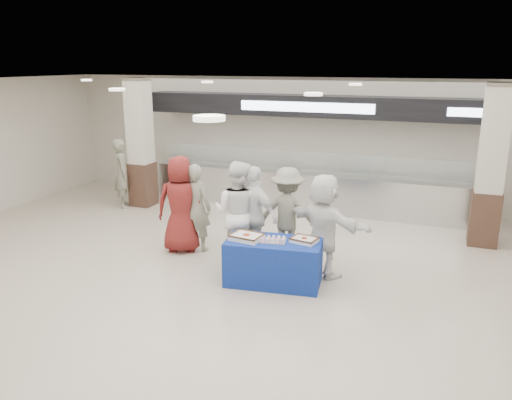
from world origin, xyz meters
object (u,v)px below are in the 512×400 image
at_px(civilian_maroon, 181,204).
at_px(chef_short, 254,215).
at_px(soldier_a, 196,208).
at_px(soldier_bg, 122,173).
at_px(chef_tall, 238,213).
at_px(civilian_white, 324,225).
at_px(sheet_cake_left, 247,236).
at_px(sheet_cake_right, 304,239).
at_px(cupcake_tray, 273,239).
at_px(soldier_b, 287,213).
at_px(display_table, 273,262).

xyz_separation_m(civilian_maroon, chef_short, (1.52, -0.04, -0.04)).
height_order(civilian_maroon, soldier_a, civilian_maroon).
bearing_deg(soldier_bg, chef_tall, -157.19).
relative_size(soldier_a, civilian_white, 0.96).
bearing_deg(sheet_cake_left, sheet_cake_right, 13.73).
distance_m(cupcake_tray, soldier_b, 1.23).
height_order(sheet_cake_left, chef_short, chef_short).
height_order(cupcake_tray, civilian_white, civilian_white).
distance_m(display_table, chef_short, 1.10).
distance_m(chef_tall, chef_short, 0.29).
xyz_separation_m(cupcake_tray, soldier_bg, (-5.03, 2.96, 0.09)).
bearing_deg(cupcake_tray, soldier_bg, 149.50).
bearing_deg(soldier_b, civilian_maroon, 2.08).
bearing_deg(sheet_cake_right, chef_tall, 159.41).
bearing_deg(civilian_maroon, soldier_b, 171.80).
xyz_separation_m(chef_short, soldier_bg, (-4.39, 2.20, -0.03)).
xyz_separation_m(display_table, chef_tall, (-0.91, 0.64, 0.57)).
bearing_deg(civilian_white, civilian_maroon, 22.33).
bearing_deg(civilian_maroon, chef_short, 158.56).
xyz_separation_m(display_table, soldier_a, (-1.90, 0.92, 0.48)).
xyz_separation_m(cupcake_tray, chef_short, (-0.64, 0.76, 0.12)).
height_order(sheet_cake_right, cupcake_tray, sheet_cake_right).
xyz_separation_m(soldier_a, civilian_white, (2.57, -0.28, 0.04)).
relative_size(display_table, sheet_cake_right, 3.43).
distance_m(chef_tall, soldier_b, 0.94).
distance_m(display_table, chef_tall, 1.25).
bearing_deg(sheet_cake_left, civilian_white, 34.02).
xyz_separation_m(sheet_cake_right, cupcake_tray, (-0.48, -0.15, -0.01)).
relative_size(civilian_white, soldier_bg, 1.03).
xyz_separation_m(civilian_maroon, soldier_a, (0.25, 0.15, -0.08)).
xyz_separation_m(display_table, soldier_bg, (-5.03, 2.93, 0.49)).
bearing_deg(display_table, chef_short, 123.13).
bearing_deg(civilian_maroon, display_table, 140.42).
xyz_separation_m(sheet_cake_right, soldier_bg, (-5.51, 2.81, 0.08)).
height_order(sheet_cake_right, soldier_a, soldier_a).
bearing_deg(soldier_bg, sheet_cake_left, -161.60).
distance_m(soldier_a, civilian_white, 2.59).
bearing_deg(soldier_a, display_table, 157.06).
xyz_separation_m(sheet_cake_right, soldier_a, (-2.38, 0.80, 0.07)).
xyz_separation_m(chef_tall, soldier_b, (0.76, 0.54, -0.08)).
xyz_separation_m(display_table, cupcake_tray, (0.00, -0.03, 0.41)).
height_order(cupcake_tray, chef_tall, chef_tall).
relative_size(display_table, chef_short, 0.86).
distance_m(sheet_cake_left, civilian_maroon, 1.93).
distance_m(cupcake_tray, chef_short, 1.00).
bearing_deg(soldier_b, civilian_white, 136.61).
bearing_deg(display_table, chef_tall, 136.87).
bearing_deg(soldier_a, civilian_maroon, 33.61).
bearing_deg(civilian_maroon, civilian_white, 157.48).
bearing_deg(civilian_maroon, soldier_a, -169.12).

